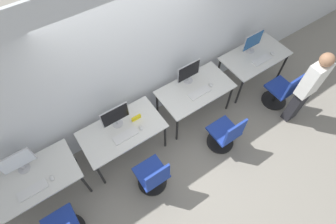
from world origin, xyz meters
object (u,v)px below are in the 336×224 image
Objects in this scene: mouse_left at (141,128)px; keyboard_left at (126,135)px; office_chair_far_right at (282,91)px; monitor_far_right at (253,42)px; keyboard_far_left at (33,190)px; keyboard_right at (200,93)px; mouse_far_left at (52,178)px; monitor_left at (115,116)px; monitor_far_left at (17,162)px; office_chair_left at (153,177)px; mouse_right at (211,85)px; office_chair_right at (225,135)px; person_far_right at (308,87)px; mouse_far_right at (272,53)px; monitor_right at (189,72)px; keyboard_far_right at (262,60)px.

keyboard_left is at bearing 176.12° from mouse_left.
monitor_far_right is at bearing 93.92° from office_chair_far_right.
keyboard_right is (2.89, 0.05, 0.00)m from keyboard_far_left.
monitor_left is at bearing 13.32° from mouse_far_left.
keyboard_left is 1.45m from keyboard_right.
mouse_far_left is at bearing -179.25° from keyboard_right.
monitor_far_left is 0.52× the size of office_chair_left.
keyboard_left is 0.46× the size of office_chair_left.
mouse_far_left is 0.10× the size of office_chair_far_right.
mouse_right is at bearing 1.24° from keyboard_far_left.
mouse_right is at bearing 71.80° from office_chair_right.
mouse_left is 0.06× the size of person_far_right.
mouse_far_left is 0.20× the size of monitor_left.
keyboard_right is (1.19, 0.04, -0.01)m from mouse_left.
mouse_far_right is at bearing 22.42° from office_chair_right.
office_chair_far_right is (2.70, -0.61, -0.38)m from mouse_left.
office_chair_left is 0.54× the size of person_far_right.
monitor_left reaches higher than mouse_right.
mouse_right is (1.71, 0.04, 0.01)m from keyboard_left.
keyboard_far_left is 1.67m from office_chair_left.
mouse_right is 0.89m from office_chair_right.
person_far_right is at bearing -42.66° from monitor_right.
person_far_right reaches higher than office_chair_left.
mouse_left is (1.71, 0.01, 0.01)m from keyboard_far_left.
keyboard_left is 4.42× the size of mouse_right.
person_far_right reaches higher than mouse_far_left.
monitor_far_right is 1.28m from person_far_right.
office_chair_left is at bearing -86.72° from monitor_left.
person_far_right is (2.90, -0.99, 0.16)m from keyboard_left.
mouse_far_left is (0.27, 0.01, 0.01)m from keyboard_far_left.
keyboard_far_right is at bearing -3.17° from mouse_right.
office_chair_right is at bearing -15.26° from mouse_far_left.
keyboard_far_left is 1.49m from monitor_left.
mouse_far_left and mouse_left have the same top height.
monitor_far_left is 2.89m from monitor_right.
office_chair_right reaches higher than mouse_far_right.
monitor_far_left is 3.18m from mouse_right.
monitor_right is at bearing 0.04° from monitor_far_left.
keyboard_far_left is 1.00× the size of keyboard_far_right.
keyboard_far_right is (4.34, -0.37, -0.21)m from monitor_far_left.
mouse_far_left is at bearing 171.58° from office_chair_far_right.
keyboard_right is 0.84m from office_chair_right.
office_chair_far_right is at bearing -23.15° from keyboard_right.
monitor_left is 2.89m from monitor_far_right.
keyboard_right is (2.89, -0.33, -0.21)m from monitor_far_left.
monitor_left is 0.52× the size of office_chair_right.
monitor_far_left is 1.76m from mouse_left.
monitor_far_left is 1.00× the size of monitor_right.
office_chair_far_right is (2.90, 0.04, 0.00)m from office_chair_left.
mouse_far_right is (3.12, 0.64, 0.38)m from office_chair_left.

